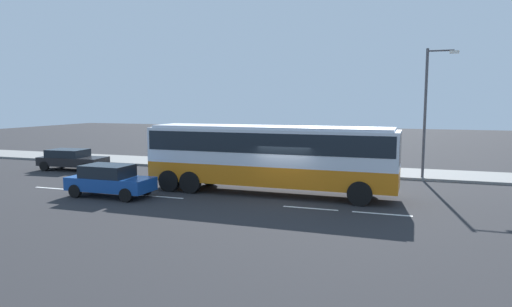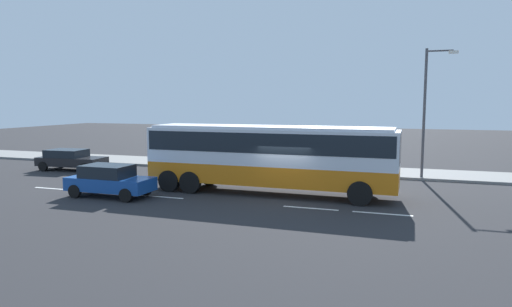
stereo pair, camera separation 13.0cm
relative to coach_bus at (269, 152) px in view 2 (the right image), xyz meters
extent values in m
plane|color=#28282B|center=(1.09, -0.57, -2.09)|extent=(120.00, 120.00, 0.00)
cube|color=gray|center=(1.09, 8.39, -2.02)|extent=(80.00, 4.00, 0.15)
cube|color=white|center=(-11.15, -2.37, -2.09)|extent=(2.40, 0.16, 0.01)
cube|color=white|center=(-4.71, -2.37, -2.09)|extent=(2.40, 0.16, 0.01)
cube|color=white|center=(2.60, -2.37, -2.09)|extent=(2.40, 0.16, 0.01)
cube|color=white|center=(5.58, -2.37, -2.09)|extent=(2.40, 0.16, 0.01)
cube|color=orange|center=(0.01, 0.00, -1.06)|extent=(12.35, 2.56, 0.96)
cube|color=silver|center=(0.01, 0.00, 0.29)|extent=(12.35, 2.56, 1.73)
cube|color=black|center=(0.01, 0.00, 0.53)|extent=(12.10, 2.58, 0.95)
cube|color=black|center=(6.12, -0.07, 0.37)|extent=(0.14, 2.23, 1.39)
cube|color=silver|center=(0.01, 0.00, 1.21)|extent=(11.85, 2.41, 0.12)
cylinder|color=black|center=(4.58, 1.11, -1.54)|extent=(1.10, 0.31, 1.10)
cylinder|color=black|center=(4.55, -1.21, -1.54)|extent=(1.10, 0.31, 1.10)
cylinder|color=black|center=(-3.74, 1.20, -1.54)|extent=(1.10, 0.31, 1.10)
cylinder|color=black|center=(-3.77, -1.12, -1.54)|extent=(1.10, 0.31, 1.10)
cylinder|color=black|center=(-4.94, 1.22, -1.54)|extent=(1.10, 0.31, 1.10)
cylinder|color=black|center=(-4.97, -1.11, -1.54)|extent=(1.10, 0.31, 1.10)
cube|color=#194799|center=(-7.03, -3.07, -1.46)|extent=(4.15, 1.73, 0.63)
cube|color=black|center=(-7.20, -3.07, -0.85)|extent=(2.29, 1.58, 0.58)
cylinder|color=black|center=(-5.61, -2.27, -1.77)|extent=(0.64, 0.20, 0.64)
cylinder|color=black|center=(-5.62, -3.90, -1.77)|extent=(0.64, 0.20, 0.64)
cylinder|color=black|center=(-8.45, -2.25, -1.77)|extent=(0.64, 0.20, 0.64)
cylinder|color=black|center=(-8.46, -3.88, -1.77)|extent=(0.64, 0.20, 0.64)
cube|color=black|center=(-14.74, 3.26, -1.49)|extent=(4.55, 2.12, 0.56)
cube|color=black|center=(-15.13, 3.23, -0.96)|extent=(2.55, 1.84, 0.50)
cylinder|color=black|center=(-13.24, 4.23, -1.77)|extent=(0.65, 0.24, 0.64)
cylinder|color=black|center=(-13.12, 2.50, -1.77)|extent=(0.65, 0.24, 0.64)
cylinder|color=black|center=(-16.36, 4.02, -1.77)|extent=(0.65, 0.24, 0.64)
cylinder|color=black|center=(-16.24, 2.28, -1.77)|extent=(0.65, 0.24, 0.64)
cylinder|color=brown|center=(-3.47, 7.05, -1.56)|extent=(0.14, 0.14, 0.77)
cylinder|color=brown|center=(-3.37, 6.92, -1.56)|extent=(0.14, 0.14, 0.77)
cylinder|color=#2672B2|center=(-3.42, 6.98, -0.88)|extent=(0.32, 0.32, 0.58)
sphere|color=tan|center=(-3.42, 6.98, -0.49)|extent=(0.21, 0.21, 0.21)
cylinder|color=#47474C|center=(7.31, 6.75, 1.76)|extent=(0.16, 0.16, 7.41)
cylinder|color=#47474C|center=(8.02, 6.75, 5.32)|extent=(1.40, 0.10, 0.10)
cube|color=silver|center=(8.72, 6.75, 5.22)|extent=(0.50, 0.24, 0.16)
camera|label=1|loc=(6.55, -21.08, 2.47)|focal=31.68mm
camera|label=2|loc=(6.43, -21.13, 2.47)|focal=31.68mm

